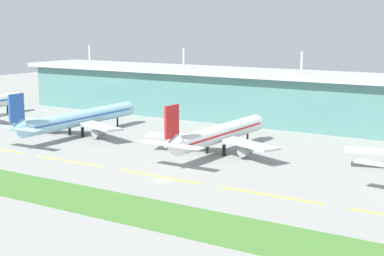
% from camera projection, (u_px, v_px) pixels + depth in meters
% --- Properties ---
extents(ground_plane, '(600.00, 600.00, 0.00)m').
position_uv_depth(ground_plane, '(162.00, 180.00, 162.18)').
color(ground_plane, gray).
extents(terminal_building, '(288.00, 34.00, 30.81)m').
position_uv_depth(terminal_building, '(306.00, 99.00, 244.18)').
color(terminal_building, slate).
rests_on(terminal_building, ground).
extents(airliner_near_middle, '(48.77, 69.81, 18.90)m').
position_uv_depth(airliner_near_middle, '(78.00, 119.00, 224.91)').
color(airliner_near_middle, '#9ED1EA').
rests_on(airliner_near_middle, ground).
extents(airliner_center, '(48.80, 61.21, 18.90)m').
position_uv_depth(airliner_center, '(218.00, 134.00, 193.49)').
color(airliner_center, white).
rests_on(airliner_center, ground).
extents(taxiway_stripe_mid_west, '(28.00, 0.70, 0.04)m').
position_uv_depth(taxiway_stripe_mid_west, '(69.00, 161.00, 183.99)').
color(taxiway_stripe_mid_west, yellow).
rests_on(taxiway_stripe_mid_west, ground).
extents(taxiway_stripe_centre, '(28.00, 0.70, 0.04)m').
position_uv_depth(taxiway_stripe_centre, '(158.00, 176.00, 165.89)').
color(taxiway_stripe_centre, yellow).
rests_on(taxiway_stripe_centre, ground).
extents(taxiway_stripe_mid_east, '(28.00, 0.70, 0.04)m').
position_uv_depth(taxiway_stripe_mid_east, '(270.00, 195.00, 147.80)').
color(taxiway_stripe_mid_east, yellow).
rests_on(taxiway_stripe_mid_east, ground).
extents(grass_verge, '(300.00, 18.00, 0.10)m').
position_uv_depth(grass_verge, '(100.00, 203.00, 141.53)').
color(grass_verge, '#477A33').
rests_on(grass_verge, ground).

